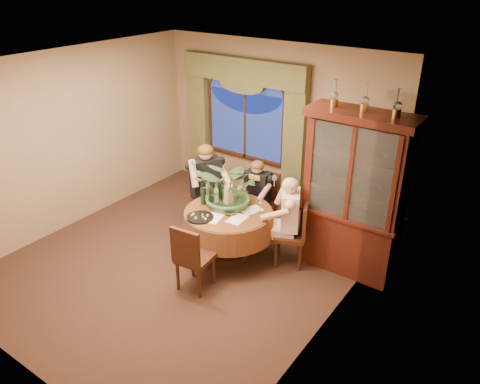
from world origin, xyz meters
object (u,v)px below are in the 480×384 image
Objects in this scene: chair_back at (207,200)px; person_back at (206,188)px; china_cabinet at (354,195)px; centerpiece_plant at (231,165)px; wine_bottle_2 at (216,195)px; dining_table at (229,233)px; chair_back_right at (261,204)px; oil_lamp_center at (365,98)px; wine_bottle_4 at (203,194)px; person_scarf at (257,196)px; wine_bottle_3 at (212,194)px; person_pink at (290,221)px; wine_bottle_1 at (208,190)px; olive_bowl at (230,213)px; stoneware_vase at (229,195)px; oil_lamp_right at (398,103)px; chair_right at (290,234)px; chair_front_left at (195,256)px; oil_lamp_left at (335,93)px; wine_bottle_0 at (220,191)px.

person_back is (0.05, -0.06, 0.25)m from chair_back.
centerpiece_plant is at bearing -160.61° from china_cabinet.
person_back is 4.42× the size of wine_bottle_2.
wine_bottle_2 reaches higher than dining_table.
chair_back_right is 2.91× the size of wine_bottle_2.
oil_lamp_center reaches higher than wine_bottle_4.
chair_back is 0.84m from wine_bottle_2.
person_scarf reaches higher than wine_bottle_3.
oil_lamp_center reaches higher than person_pink.
wine_bottle_2 is (0.56, -0.46, 0.44)m from chair_back.
chair_back_right is 0.88× the size of centerpiece_plant.
dining_table is 0.62m from wine_bottle_3.
wine_bottle_1 is at bearing 77.42° from person_pink.
oil_lamp_center is 2.60m from wine_bottle_4.
chair_back is 0.73× the size of person_pink.
olive_bowl is (0.09, -0.95, 0.30)m from chair_back_right.
oil_lamp_center is at bearing 19.10° from stoneware_vase.
oil_lamp_right reaches higher than chair_right.
chair_back_right is 1.73m from chair_front_left.
chair_back_right is at bearing 175.26° from oil_lamp_right.
oil_lamp_left is 2.73m from chair_front_left.
oil_lamp_center is 1.03× the size of wine_bottle_2.
chair_back_right and chair_back have the same top height.
oil_lamp_left is 1.00× the size of oil_lamp_center.
chair_front_left is 0.66× the size of person_back.
wine_bottle_3 reaches higher than chair_front_left.
centerpiece_plant is at bearing -164.24° from oil_lamp_right.
stoneware_vase is 0.47m from centerpiece_plant.
dining_table is 2.67m from oil_lamp_center.
china_cabinet is 6.90× the size of wine_bottle_3.
oil_lamp_center is 2.09× the size of olive_bowl.
chair_back reaches higher than dining_table.
dining_table is at bearing -30.50° from wine_bottle_0.
chair_front_left reaches higher than dining_table.
centerpiece_plant is at bearing -160.61° from oil_lamp_center.
wine_bottle_2 and wine_bottle_4 have the same top height.
wine_bottle_0 is (-0.35, 0.23, 0.14)m from olive_bowl.
chair_back_right is 0.89m from chair_back.
oil_lamp_right is (0.40, 0.00, 1.31)m from china_cabinet.
chair_right is at bearing 116.90° from person_back.
chair_back is 0.79× the size of person_scarf.
wine_bottle_3 is (-0.39, 0.86, 0.44)m from chair_front_left.
wine_bottle_2 is at bearing 82.99° from chair_right.
chair_back_right is at bearing 87.37° from chair_front_left.
oil_lamp_center is at bearing 180.00° from oil_lamp_right.
centerpiece_plant is at bearing 97.92° from person_back.
wine_bottle_4 is at bearing 64.71° from person_back.
oil_lamp_left reaches higher than centerpiece_plant.
china_cabinet reaches higher than olive_bowl.
wine_bottle_3 and wine_bottle_4 have the same top height.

